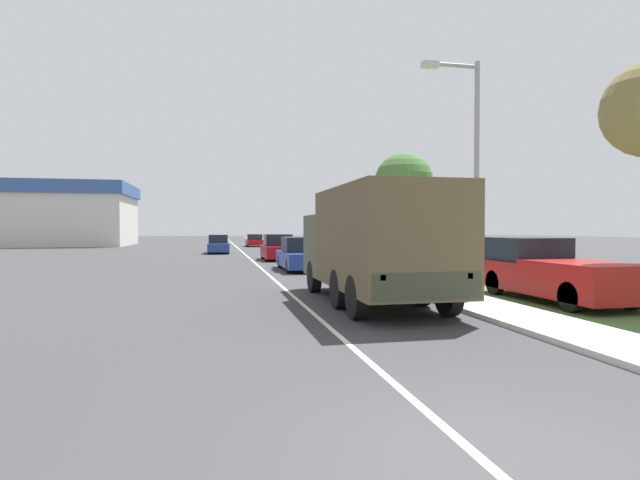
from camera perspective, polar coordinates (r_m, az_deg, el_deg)
The scene contains 13 objects.
ground_plane at distance 44.08m, azimuth -8.88°, elevation -1.36°, with size 180.00×180.00×0.00m, color #38383A.
lane_centre_stripe at distance 44.08m, azimuth -8.88°, elevation -1.36°, with size 0.12×120.00×0.00m.
sidewalk_right at distance 44.55m, azimuth -3.09°, elevation -1.24°, with size 1.80×120.00×0.12m.
grass_strip_right at distance 45.43m, azimuth 2.41°, elevation -1.25°, with size 7.00×120.00×0.02m.
military_truck at distance 13.83m, azimuth 6.23°, elevation -0.18°, with size 2.58×7.48×3.15m.
car_nearest_ahead at distance 24.92m, azimuth -2.24°, elevation -1.75°, with size 1.87×4.84×1.64m.
car_second_ahead at distance 32.79m, azimuth -4.84°, elevation -0.97°, with size 1.93×4.32×1.69m.
car_third_ahead at distance 42.13m, azimuth -11.56°, elevation -0.56°, with size 1.72×4.30×1.54m.
car_fourth_ahead at distance 56.88m, azimuth -7.48°, elevation -0.10°, with size 1.84×3.93×1.39m.
pickup_truck at distance 15.86m, azimuth 24.85°, elevation -3.24°, with size 2.02×5.15×1.78m.
lamp_post at distance 14.52m, azimuth 16.71°, elevation 9.09°, with size 1.69×0.24×6.57m.
tree_mid_right at distance 27.42m, azimuth 9.55°, elevation 6.51°, with size 3.13×3.13×6.14m.
building_distant at distance 66.88m, azimuth -27.85°, elevation 2.61°, with size 16.95×13.78×7.33m.
Camera 1 is at (-2.36, -3.97, 2.10)m, focal length 28.00 mm.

